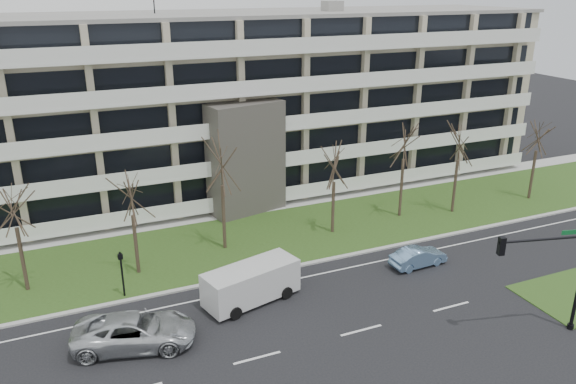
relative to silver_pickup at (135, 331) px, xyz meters
name	(u,v)px	position (x,y,z in m)	size (l,w,h in m)	color
ground	(361,330)	(11.39, -3.46, -0.86)	(160.00, 160.00, 0.00)	black
grass_verge	(272,236)	(11.39, 9.54, -0.83)	(90.00, 10.00, 0.06)	#2A4717
curb	(300,265)	(11.39, 4.54, -0.80)	(90.00, 0.35, 0.12)	#B2B2AD
sidewalk	(247,210)	(11.39, 15.04, -0.82)	(90.00, 2.00, 0.08)	#B2B2AD
lane_edge_line	(310,276)	(11.39, 3.04, -0.86)	(90.00, 0.12, 0.01)	white
apartment_building	(219,104)	(11.38, 21.86, 6.75)	(60.50, 15.10, 18.75)	tan
silver_pickup	(135,331)	(0.00, 0.00, 0.00)	(2.86, 6.21, 1.72)	silver
blue_sedan	(418,257)	(18.58, 1.51, -0.22)	(1.36, 3.89, 1.28)	#7AA5D4
white_van	(252,280)	(7.05, 1.77, 0.46)	(6.06, 3.47, 2.22)	silver
traffic_signal	(553,268)	(20.27, -7.40, 2.99)	(5.01, 1.51, 5.95)	black
pedestrian_signal	(122,268)	(0.15, 5.19, 1.02)	(0.29, 0.24, 2.96)	black
tree_1	(12,202)	(-5.17, 8.29, 4.91)	(3.72, 3.72, 7.43)	#382B21
tree_2	(130,192)	(1.41, 7.83, 4.74)	(3.60, 3.60, 7.21)	#382B21
tree_3	(221,160)	(7.62, 9.07, 5.69)	(4.21, 4.21, 8.42)	#382B21
tree_4	(334,162)	(15.85, 8.48, 4.69)	(3.57, 3.57, 7.14)	#382B21
tree_5	(405,136)	(22.25, 9.12, 5.79)	(4.27, 4.27, 8.55)	#382B21
tree_6	(460,140)	(26.71, 8.14, 5.26)	(3.94, 3.94, 7.87)	#382B21
tree_7	(539,131)	(34.80, 7.96, 5.15)	(3.87, 3.87, 7.73)	#382B21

